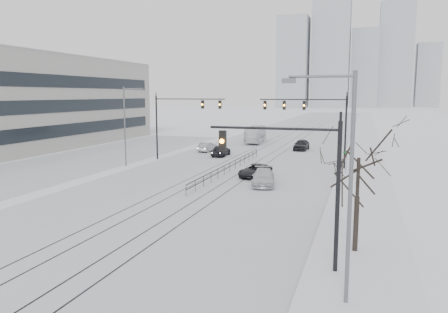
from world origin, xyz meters
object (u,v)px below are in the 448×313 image
sedan_sb_inner (221,150)px  traffic_mast_near (302,174)px  sedan_nb_front (255,171)px  sedan_nb_far (302,145)px  sedan_nb_right (263,177)px  sedan_sb_outer (207,147)px  box_truck (255,135)px  bare_tree (358,168)px

sedan_sb_inner → traffic_mast_near: bearing=112.5°
sedan_sb_inner → sedan_nb_front: bearing=119.9°
traffic_mast_near → sedan_nb_far: size_ratio=1.51×
sedan_nb_far → sedan_nb_right: bearing=-86.8°
traffic_mast_near → sedan_nb_front: 23.56m
sedan_sb_outer → sedan_nb_front: (11.19, -16.79, -0.04)m
traffic_mast_near → sedan_nb_right: traffic_mast_near is taller
sedan_nb_right → sedan_nb_far: size_ratio=1.06×
box_truck → sedan_sb_outer: bearing=69.9°
sedan_nb_front → box_truck: (-7.43, 30.52, 0.75)m
box_truck → sedan_nb_right: bearing=100.0°
sedan_sb_outer → sedan_nb_front: bearing=127.9°
bare_tree → sedan_nb_far: bare_tree is taller
sedan_sb_inner → sedan_sb_outer: sedan_sb_inner is taller
sedan_sb_inner → sedan_nb_front: 15.30m
bare_tree → box_truck: bare_tree is taller
sedan_sb_inner → sedan_nb_right: sedan_sb_inner is taller
sedan_nb_front → sedan_nb_far: bearing=97.9°
sedan_sb_inner → sedan_nb_far: bearing=-135.5°
sedan_nb_far → box_truck: bearing=141.4°
bare_tree → sedan_sb_outer: 41.72m
sedan_nb_right → bare_tree: bearing=-72.7°
traffic_mast_near → box_truck: size_ratio=0.70×
sedan_nb_front → bare_tree: bearing=-50.8°
bare_tree → sedan_sb_inner: (-17.86, 32.06, -3.73)m
sedan_sb_inner → bare_tree: bearing=117.9°
traffic_mast_near → sedan_sb_inner: 38.51m
traffic_mast_near → sedan_nb_far: traffic_mast_near is taller
bare_tree → sedan_nb_front: bearing=117.7°
traffic_mast_near → bare_tree: (2.41, 3.00, -0.07)m
sedan_sb_outer → sedan_nb_right: sedan_nb_right is taller
sedan_nb_right → box_truck: box_truck is taller
bare_tree → sedan_nb_front: 21.77m
traffic_mast_near → bare_tree: 3.85m
sedan_nb_front → sedan_nb_right: size_ratio=0.92×
sedan_sb_inner → sedan_nb_front: sedan_sb_inner is taller
sedan_nb_right → traffic_mast_near: bearing=-83.4°
sedan_nb_front → sedan_nb_far: size_ratio=0.98×
bare_tree → traffic_mast_near: bearing=-128.8°
sedan_sb_inner → box_truck: box_truck is taller
sedan_sb_outer → traffic_mast_near: bearing=120.0°
bare_tree → sedan_nb_front: (-9.96, 18.97, -3.86)m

